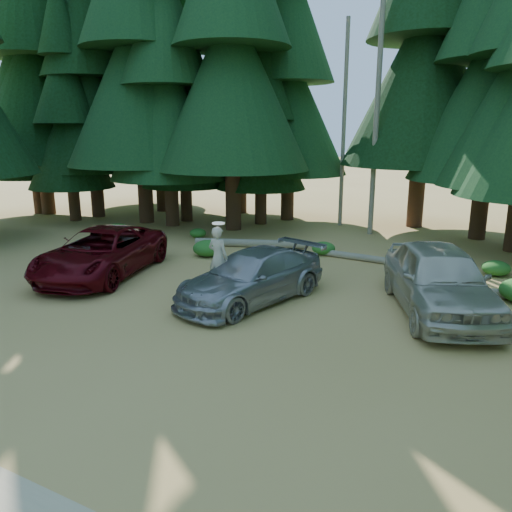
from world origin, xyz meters
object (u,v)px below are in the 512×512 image
object	(u,v)px
silver_minivan_center	(252,277)
log_left	(250,243)
red_pickup	(102,252)
log_right	(493,293)
log_mid	(357,257)
silver_minivan_right	(439,279)
frisbee_player	(218,257)

from	to	relation	value
silver_minivan_center	log_left	size ratio (longest dim) A/B	1.07
red_pickup	log_left	xyz separation A→B (m)	(2.42, 6.01, -0.63)
red_pickup	silver_minivan_center	distance (m)	5.73
red_pickup	log_right	bearing A→B (deg)	2.11
red_pickup	log_mid	distance (m)	9.29
silver_minivan_right	frisbee_player	size ratio (longest dim) A/B	2.91
log_left	log_right	distance (m)	9.78
frisbee_player	log_mid	xyz separation A→B (m)	(2.18, 6.38, -1.18)
silver_minivan_right	log_left	size ratio (longest dim) A/B	1.17
log_right	frisbee_player	bearing A→B (deg)	-162.06
frisbee_player	log_mid	bearing A→B (deg)	-102.74
log_left	log_right	size ratio (longest dim) A/B	1.06
log_mid	silver_minivan_center	bearing A→B (deg)	-98.04
silver_minivan_right	log_right	world-z (taller)	silver_minivan_right
silver_minivan_center	log_mid	bearing A→B (deg)	92.39
frisbee_player	log_left	distance (m)	6.95
log_mid	log_right	distance (m)	5.39
log_right	silver_minivan_right	bearing A→B (deg)	-134.68
silver_minivan_center	red_pickup	bearing A→B (deg)	-164.31
silver_minivan_center	frisbee_player	bearing A→B (deg)	-137.21
red_pickup	silver_minivan_right	bearing A→B (deg)	-6.17
silver_minivan_center	silver_minivan_right	xyz separation A→B (m)	(4.88, 1.56, 0.21)
silver_minivan_center	log_mid	distance (m)	6.12
red_pickup	silver_minivan_right	size ratio (longest dim) A/B	1.05
red_pickup	log_mid	size ratio (longest dim) A/B	1.83
red_pickup	silver_minivan_center	size ratio (longest dim) A/B	1.15
frisbee_player	silver_minivan_center	bearing A→B (deg)	-146.16
log_left	silver_minivan_center	bearing A→B (deg)	-81.17
red_pickup	frisbee_player	bearing A→B (deg)	-19.32
red_pickup	silver_minivan_right	xyz separation A→B (m)	(10.61, 1.62, 0.14)
silver_minivan_center	frisbee_player	size ratio (longest dim) A/B	2.66
frisbee_player	log_right	world-z (taller)	frisbee_player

